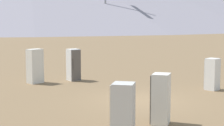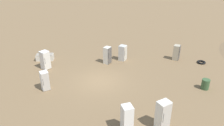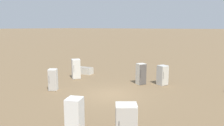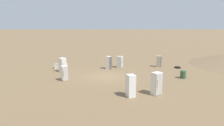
{
  "view_description": "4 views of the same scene",
  "coord_description": "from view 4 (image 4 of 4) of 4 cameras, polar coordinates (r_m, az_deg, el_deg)",
  "views": [
    {
      "loc": [
        15.63,
        -4.93,
        3.61
      ],
      "look_at": [
        -0.16,
        -1.28,
        1.68
      ],
      "focal_mm": 60.0,
      "sensor_mm": 36.0,
      "label": 1
    },
    {
      "loc": [
        -16.51,
        -1.77,
        9.6
      ],
      "look_at": [
        0.95,
        -1.05,
        1.33
      ],
      "focal_mm": 35.0,
      "sensor_mm": 36.0,
      "label": 2
    },
    {
      "loc": [
        -12.29,
        -8.29,
        4.74
      ],
      "look_at": [
        1.43,
        0.89,
        1.99
      ],
      "focal_mm": 35.0,
      "sensor_mm": 36.0,
      "label": 3
    },
    {
      "loc": [
        -19.54,
        -0.47,
        5.58
      ],
      "look_at": [
        0.18,
        -0.83,
        1.55
      ],
      "focal_mm": 28.0,
      "sensor_mm": 36.0,
      "label": 4
    }
  ],
  "objects": [
    {
      "name": "discarded_fridge_6",
      "position": [
        19.24,
        -15.27,
        -3.24
      ],
      "size": [
        0.83,
        0.83,
        1.62
      ],
      "rotation": [
        0.0,
        0.0,
        2.15
      ],
      "color": "white",
      "rests_on": "ground_plane"
    },
    {
      "name": "discarded_fridge_7",
      "position": [
        23.74,
        -1.04,
        0.1
      ],
      "size": [
        0.88,
        0.86,
        1.74
      ],
      "rotation": [
        0.0,
        0.0,
        2.61
      ],
      "color": "silver",
      "rests_on": "ground_plane"
    },
    {
      "name": "rusty_barrel",
      "position": [
        21.07,
        22.2,
        -3.5
      ],
      "size": [
        0.63,
        0.63,
        0.86
      ],
      "color": "#385633",
      "rests_on": "ground_plane"
    },
    {
      "name": "discarded_fridge_0",
      "position": [
        15.21,
        14.33,
        -6.52
      ],
      "size": [
        0.95,
        0.99,
        1.92
      ],
      "rotation": [
        0.0,
        0.0,
        2.16
      ],
      "color": "silver",
      "rests_on": "ground_plane"
    },
    {
      "name": "discarded_fridge_2",
      "position": [
        25.93,
        15.09,
        0.52
      ],
      "size": [
        0.85,
        0.84,
        1.61
      ],
      "rotation": [
        0.0,
        0.0,
        2.7
      ],
      "color": "#B2A88E",
      "rests_on": "ground_plane"
    },
    {
      "name": "scrap_tire",
      "position": [
        26.14,
        20.62,
        -1.34
      ],
      "size": [
        0.86,
        0.86,
        0.18
      ],
      "color": "black",
      "rests_on": "ground_plane"
    },
    {
      "name": "discarded_fridge_1",
      "position": [
        23.07,
        -15.87,
        -0.62
      ],
      "size": [
        1.02,
        1.02,
        1.8
      ],
      "rotation": [
        0.0,
        0.0,
        2.48
      ],
      "color": "white",
      "rests_on": "ground_plane"
    },
    {
      "name": "discarded_fridge_4",
      "position": [
        24.61,
        2.57,
        0.35
      ],
      "size": [
        0.92,
        0.92,
        1.62
      ],
      "rotation": [
        0.0,
        0.0,
        2.71
      ],
      "color": "silver",
      "rests_on": "ground_plane"
    },
    {
      "name": "ground_plane",
      "position": [
        20.33,
        -2.33,
        -4.4
      ],
      "size": [
        1000.0,
        1000.0,
        0.0
      ],
      "primitive_type": "plane",
      "color": "brown"
    },
    {
      "name": "discarded_fridge_5",
      "position": [
        14.41,
        6.09,
        -7.38
      ],
      "size": [
        0.87,
        0.82,
        1.85
      ],
      "rotation": [
        0.0,
        0.0,
        5.07
      ],
      "color": "white",
      "rests_on": "ground_plane"
    },
    {
      "name": "discarded_fridge_3",
      "position": [
        25.23,
        -16.28,
        -0.93
      ],
      "size": [
        0.98,
        1.83,
        0.67
      ],
      "rotation": [
        0.0,
        0.0,
        3.26
      ],
      "color": "beige",
      "rests_on": "ground_plane"
    }
  ]
}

